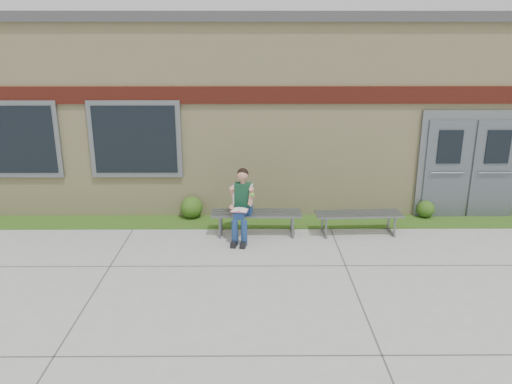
{
  "coord_description": "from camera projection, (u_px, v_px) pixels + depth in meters",
  "views": [
    {
      "loc": [
        -0.58,
        -7.2,
        3.71
      ],
      "look_at": [
        -0.52,
        1.7,
        0.95
      ],
      "focal_mm": 35.0,
      "sensor_mm": 36.0,
      "label": 1
    }
  ],
  "objects": [
    {
      "name": "shrub_mid",
      "position": [
        192.0,
        207.0,
        10.62
      ],
      "size": [
        0.47,
        0.47,
        0.47
      ],
      "primitive_type": "sphere",
      "color": "#274A13",
      "rests_on": "grass_strip"
    },
    {
      "name": "school_building",
      "position": [
        274.0,
        102.0,
        13.08
      ],
      "size": [
        16.2,
        6.22,
        4.2
      ],
      "color": "beige",
      "rests_on": "ground"
    },
    {
      "name": "ground",
      "position": [
        289.0,
        280.0,
        7.98
      ],
      "size": [
        80.0,
        80.0,
        0.0
      ],
      "primitive_type": "plane",
      "color": "#9E9E99",
      "rests_on": "ground"
    },
    {
      "name": "bench_left",
      "position": [
        256.0,
        217.0,
        9.73
      ],
      "size": [
        1.76,
        0.51,
        0.46
      ],
      "rotation": [
        0.0,
        0.0,
        -0.01
      ],
      "color": "slate",
      "rests_on": "ground"
    },
    {
      "name": "grass_strip",
      "position": [
        280.0,
        222.0,
        10.46
      ],
      "size": [
        16.0,
        0.8,
        0.02
      ],
      "primitive_type": "cube",
      "color": "#274A13",
      "rests_on": "ground"
    },
    {
      "name": "bench_right",
      "position": [
        358.0,
        218.0,
        9.75
      ],
      "size": [
        1.7,
        0.55,
        0.44
      ],
      "rotation": [
        0.0,
        0.0,
        0.05
      ],
      "color": "slate",
      "rests_on": "ground"
    },
    {
      "name": "girl",
      "position": [
        242.0,
        203.0,
        9.43
      ],
      "size": [
        0.49,
        0.85,
        1.36
      ],
      "rotation": [
        0.0,
        0.0,
        -0.17
      ],
      "color": "navy",
      "rests_on": "ground"
    },
    {
      "name": "shrub_east",
      "position": [
        426.0,
        209.0,
        10.66
      ],
      "size": [
        0.37,
        0.37,
        0.37
      ],
      "primitive_type": "sphere",
      "color": "#274A13",
      "rests_on": "grass_strip"
    }
  ]
}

